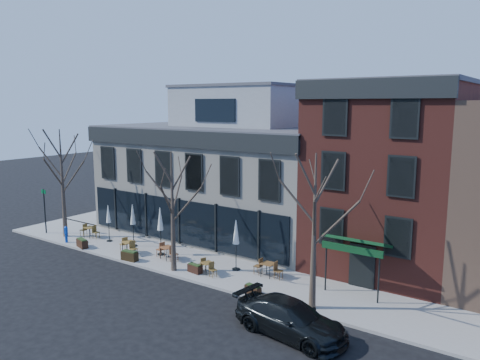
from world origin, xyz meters
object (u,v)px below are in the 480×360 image
Objects in this scene: umbrella_0 at (108,216)px; call_box at (66,234)px; cafe_set_0 at (90,231)px; parked_sedan at (290,318)px.

call_box is at bearing -139.12° from umbrella_0.
cafe_set_0 is at bearing 81.66° from call_box.
parked_sedan is at bearing -7.37° from call_box.
umbrella_0 is (2.25, 1.95, 1.21)m from call_box.
parked_sedan is 2.90× the size of cafe_set_0.
cafe_set_0 is 0.69× the size of umbrella_0.
call_box is 1.82m from cafe_set_0.
parked_sedan is 19.60m from cafe_set_0.
call_box is 3.21m from umbrella_0.
parked_sedan is at bearing -14.57° from umbrella_0.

